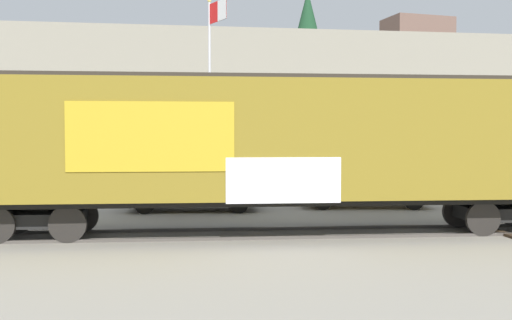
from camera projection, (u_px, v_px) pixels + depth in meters
name	position (u px, v px, depth m)	size (l,w,h in m)	color
ground_plane	(331.00, 233.00, 14.95)	(260.00, 260.00, 0.00)	gray
track	(195.00, 234.00, 14.56)	(60.01, 4.58, 0.08)	#4C4742
freight_car	(279.00, 142.00, 14.65)	(17.84, 3.81, 4.27)	olive
flagpole	(213.00, 66.00, 25.62)	(0.79, 1.51, 9.06)	silver
hillside	(214.00, 107.00, 69.81)	(158.78, 39.63, 17.58)	gray
parked_car_black	(191.00, 186.00, 19.57)	(4.80, 2.22, 1.72)	black
parked_car_tan	(363.00, 186.00, 20.51)	(4.99, 2.43, 1.51)	#9E8966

